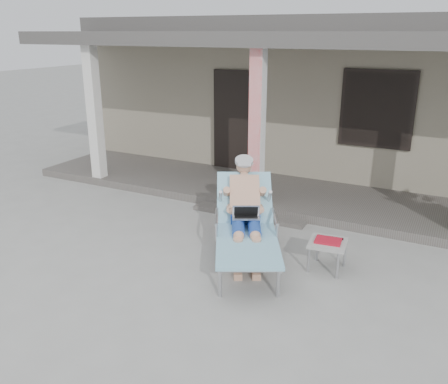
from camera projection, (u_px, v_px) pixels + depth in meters
The scene contains 7 objects.
ground at pixel (193, 261), 6.54m from camera, with size 60.00×60.00×0.00m, color #9E9E99.
house at pixel (328, 89), 11.47m from camera, with size 10.40×5.40×3.30m.
porch_deck at pixel (273, 193), 9.04m from camera, with size 10.00×2.00×0.15m, color #605B56.
porch_overhang at pixel (277, 44), 8.12m from camera, with size 10.00×2.30×2.85m.
porch_step at pixel (248, 214), 8.08m from camera, with size 2.00×0.30×0.07m, color #605B56.
lounger at pixel (246, 201), 6.37m from camera, with size 1.62×2.16×1.37m.
side_table at pixel (328, 244), 6.20m from camera, with size 0.52×0.52×0.43m.
Camera 1 is at (3.05, -5.04, 3.01)m, focal length 38.00 mm.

